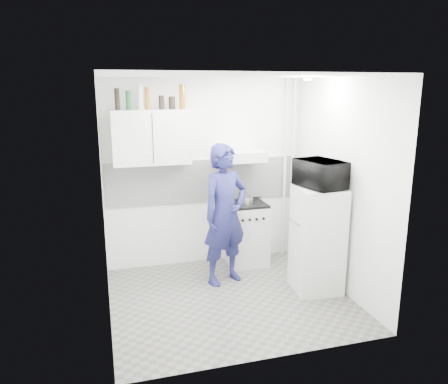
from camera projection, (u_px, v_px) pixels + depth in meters
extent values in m
plane|color=slate|center=(230.00, 298.00, 5.26)|extent=(2.80, 2.80, 0.00)
plane|color=white|center=(231.00, 75.00, 4.65)|extent=(2.80, 2.80, 0.00)
plane|color=white|center=(205.00, 173.00, 6.12)|extent=(2.80, 0.00, 2.80)
plane|color=white|center=(103.00, 202.00, 4.58)|extent=(0.00, 2.60, 2.60)
plane|color=white|center=(340.00, 186.00, 5.33)|extent=(0.00, 2.60, 2.60)
imported|color=navy|center=(225.00, 215.00, 5.53)|extent=(0.77, 0.64, 1.81)
cube|color=silver|center=(246.00, 234.00, 6.24)|extent=(0.54, 0.54, 0.86)
cube|color=white|center=(317.00, 240.00, 5.35)|extent=(0.59, 0.59, 1.31)
cube|color=black|center=(247.00, 204.00, 6.13)|extent=(0.52, 0.52, 0.03)
cylinder|color=silver|center=(246.00, 200.00, 6.08)|extent=(0.18, 0.18, 0.10)
imported|color=black|center=(321.00, 174.00, 5.16)|extent=(0.67, 0.52, 0.33)
cylinder|color=black|center=(117.00, 99.00, 5.41)|extent=(0.06, 0.06, 0.27)
cylinder|color=#144C1E|center=(128.00, 100.00, 5.45)|extent=(0.06, 0.06, 0.24)
cylinder|color=#B2B7BC|center=(140.00, 97.00, 5.48)|extent=(0.07, 0.07, 0.31)
cylinder|color=brown|center=(147.00, 98.00, 5.51)|extent=(0.06, 0.06, 0.28)
cylinder|color=black|center=(161.00, 102.00, 5.57)|extent=(0.07, 0.07, 0.18)
cylinder|color=black|center=(172.00, 103.00, 5.60)|extent=(0.09, 0.09, 0.16)
cylinder|color=brown|center=(182.00, 97.00, 5.62)|extent=(0.08, 0.08, 0.31)
cube|color=white|center=(151.00, 137.00, 5.63)|extent=(1.00, 0.35, 0.70)
cube|color=silver|center=(241.00, 156.00, 5.95)|extent=(0.60, 0.50, 0.14)
cube|color=white|center=(205.00, 181.00, 6.13)|extent=(2.74, 0.03, 0.60)
cylinder|color=silver|center=(292.00, 170.00, 6.40)|extent=(0.05, 0.05, 2.60)
cylinder|color=silver|center=(285.00, 170.00, 6.36)|extent=(0.04, 0.04, 2.60)
cylinder|color=white|center=(308.00, 79.00, 5.11)|extent=(0.10, 0.10, 0.02)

